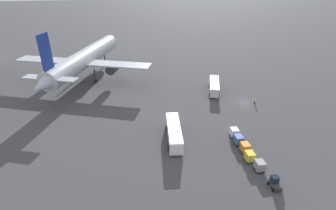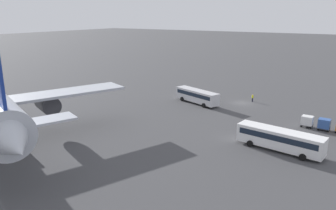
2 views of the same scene
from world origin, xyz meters
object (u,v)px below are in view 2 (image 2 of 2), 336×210
(cargo_cart_white, at_px, (307,121))
(shuttle_bus_far, at_px, (280,138))
(shuttle_bus_near, at_px, (197,95))
(worker_person, at_px, (253,98))
(cargo_cart_blue, at_px, (324,124))

(cargo_cart_white, bearing_deg, shuttle_bus_far, 83.02)
(shuttle_bus_far, height_order, cargo_cart_white, shuttle_bus_far)
(shuttle_bus_near, relative_size, cargo_cart_white, 5.71)
(shuttle_bus_near, distance_m, worker_person, 13.18)
(worker_person, bearing_deg, cargo_cart_blue, 143.31)
(shuttle_bus_near, height_order, cargo_cart_blue, shuttle_bus_near)
(worker_person, relative_size, cargo_cart_white, 0.84)
(shuttle_bus_near, distance_m, cargo_cart_blue, 27.46)
(worker_person, distance_m, cargo_cart_white, 18.64)
(shuttle_bus_far, distance_m, cargo_cart_white, 13.48)
(cargo_cart_blue, bearing_deg, cargo_cart_white, -4.99)
(cargo_cart_blue, bearing_deg, shuttle_bus_far, 71.17)
(worker_person, height_order, cargo_cart_blue, cargo_cart_blue)
(shuttle_bus_far, bearing_deg, worker_person, -56.95)
(cargo_cart_white, bearing_deg, cargo_cart_blue, 175.01)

